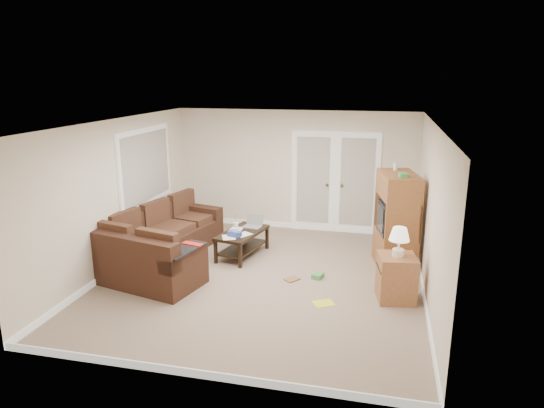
% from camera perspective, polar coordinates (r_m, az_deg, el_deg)
% --- Properties ---
extents(floor, '(5.50, 5.50, 0.00)m').
position_cam_1_polar(floor, '(7.93, -1.10, -8.74)').
color(floor, gray).
rests_on(floor, ground).
extents(ceiling, '(5.00, 5.50, 0.02)m').
position_cam_1_polar(ceiling, '(7.29, -1.20, 9.55)').
color(ceiling, white).
rests_on(ceiling, wall_back).
extents(wall_left, '(0.02, 5.50, 2.50)m').
position_cam_1_polar(wall_left, '(8.47, -17.79, 1.01)').
color(wall_left, white).
rests_on(wall_left, floor).
extents(wall_right, '(0.02, 5.50, 2.50)m').
position_cam_1_polar(wall_right, '(7.34, 18.15, -1.12)').
color(wall_right, white).
rests_on(wall_right, floor).
extents(wall_back, '(5.00, 0.02, 2.50)m').
position_cam_1_polar(wall_back, '(10.14, 2.66, 3.94)').
color(wall_back, white).
rests_on(wall_back, floor).
extents(wall_front, '(5.00, 0.02, 2.50)m').
position_cam_1_polar(wall_front, '(5.03, -8.89, -7.88)').
color(wall_front, white).
rests_on(wall_front, floor).
extents(baseboards, '(5.00, 5.50, 0.10)m').
position_cam_1_polar(baseboards, '(7.91, -1.10, -8.40)').
color(baseboards, white).
rests_on(baseboards, floor).
extents(french_doors, '(1.80, 0.05, 2.13)m').
position_cam_1_polar(french_doors, '(10.03, 7.39, 2.46)').
color(french_doors, white).
rests_on(french_doors, floor).
extents(window_left, '(0.05, 1.92, 1.42)m').
position_cam_1_polar(window_left, '(9.24, -14.62, 4.27)').
color(window_left, white).
rests_on(window_left, wall_left).
extents(sectional_sofa, '(2.03, 3.16, 0.87)m').
position_cam_1_polar(sectional_sofa, '(8.57, -13.34, -4.86)').
color(sectional_sofa, '#3D2317').
rests_on(sectional_sofa, floor).
extents(coffee_table, '(0.79, 1.23, 0.77)m').
position_cam_1_polar(coffee_table, '(8.82, -3.44, -4.50)').
color(coffee_table, black).
rests_on(coffee_table, floor).
extents(tv_armoire, '(0.75, 1.11, 1.75)m').
position_cam_1_polar(tv_armoire, '(8.36, 14.37, -1.93)').
color(tv_armoire, brown).
rests_on(tv_armoire, floor).
extents(side_cabinet, '(0.60, 0.60, 1.10)m').
position_cam_1_polar(side_cabinet, '(7.31, 14.45, -7.99)').
color(side_cabinet, '#9F623A').
rests_on(side_cabinet, floor).
extents(space_heater, '(0.15, 0.14, 0.33)m').
position_cam_1_polar(space_heater, '(9.92, 12.37, -3.15)').
color(space_heater, white).
rests_on(space_heater, floor).
extents(floor_magazine, '(0.37, 0.34, 0.01)m').
position_cam_1_polar(floor_magazine, '(7.16, 6.09, -11.54)').
color(floor_magazine, yellow).
rests_on(floor_magazine, floor).
extents(floor_greenbox, '(0.20, 0.23, 0.08)m').
position_cam_1_polar(floor_greenbox, '(7.96, 5.40, -8.40)').
color(floor_greenbox, '#45994B').
rests_on(floor_greenbox, floor).
extents(floor_book, '(0.28, 0.29, 0.02)m').
position_cam_1_polar(floor_book, '(7.94, 1.95, -8.65)').
color(floor_book, brown).
rests_on(floor_book, floor).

